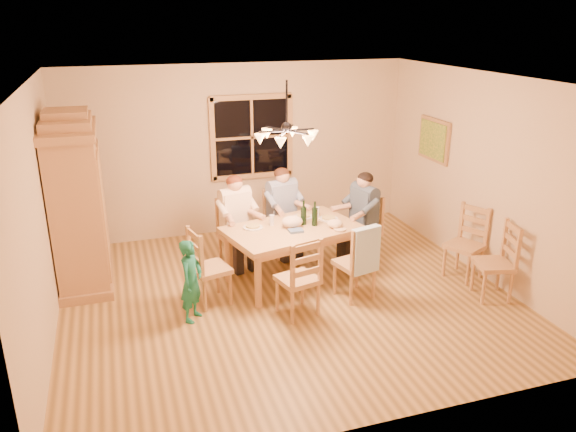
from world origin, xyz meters
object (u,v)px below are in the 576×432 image
object	(u,v)px
chandelier	(287,135)
dining_table	(292,235)
chair_far_right	(282,236)
child	(191,281)
chair_near_right	(354,274)
wine_bottle_a	(304,213)
chair_end_left	(211,280)
chair_end_right	(361,242)
armoire	(78,207)
chair_far_left	(237,246)
adult_woman	(236,210)
wine_bottle_b	(315,214)
chair_spare_back	(463,256)
chair_near_left	(298,291)
chair_spare_front	(492,275)
adult_plaid_man	(282,201)
adult_slate_man	(363,206)

from	to	relation	value
chandelier	dining_table	bearing A→B (deg)	63.67
chair_far_right	child	world-z (taller)	child
chair_near_right	wine_bottle_a	xyz separation A→B (m)	(-0.43, 0.74, 0.62)
chair_end_left	chair_end_right	bearing A→B (deg)	90.00
wine_bottle_a	chair_near_right	bearing A→B (deg)	-60.07
armoire	child	distance (m)	1.96
chair_far_left	adult_woman	world-z (taller)	adult_woman
wine_bottle_b	chair_spare_back	bearing A→B (deg)	-17.05
chair_far_left	chair_near_left	distance (m)	1.60
chair_far_right	chair_near_right	world-z (taller)	same
chair_far_right	wine_bottle_b	xyz separation A→B (m)	(0.17, -0.88, 0.62)
chair_far_right	wine_bottle_a	xyz separation A→B (m)	(0.05, -0.79, 0.62)
chandelier	chair_spare_front	world-z (taller)	chandelier
chair_near_right	adult_plaid_man	size ratio (longest dim) A/B	1.13
wine_bottle_b	chair_end_right	bearing A→B (deg)	19.67
chair_near_right	adult_slate_man	bearing A→B (deg)	46.74
dining_table	adult_woman	xyz separation A→B (m)	(-0.60, 0.68, 0.18)
chair_end_left	chair_spare_back	xyz separation A→B (m)	(3.38, -0.33, 0.00)
armoire	dining_table	world-z (taller)	armoire
chair_far_right	wine_bottle_b	bearing A→B (deg)	87.48
chair_near_right	chair_far_right	bearing A→B (deg)	93.37
chair_far_right	adult_plaid_man	size ratio (longest dim) A/B	1.13
chandelier	chair_end_right	size ratio (longest dim) A/B	0.78
chair_far_left	child	xyz separation A→B (m)	(-0.83, -1.30, 0.19)
wine_bottle_b	wine_bottle_a	bearing A→B (deg)	147.20
chair_near_left	chair_spare_front	size ratio (longest dim) A/B	1.00
chair_far_left	adult_plaid_man	world-z (taller)	adult_plaid_man
adult_slate_man	chair_spare_back	bearing A→B (deg)	-143.00
adult_plaid_man	adult_woman	bearing A→B (deg)	0.00
chair_spare_back	chair_spare_front	bearing A→B (deg)	155.01
adult_woman	chair_near_right	bearing A→B (deg)	117.90
dining_table	chair_near_right	bearing A→B (deg)	-48.29
chandelier	chair_far_left	size ratio (longest dim) A/B	0.78
armoire	chair_far_right	bearing A→B (deg)	0.90
adult_slate_man	child	bearing A→B (deg)	95.64
adult_slate_man	chair_far_left	bearing A→B (deg)	63.43
chair_far_right	adult_slate_man	distance (m)	1.28
adult_plaid_man	chair_spare_front	distance (m)	3.01
adult_plaid_man	chair_spare_front	bearing A→B (deg)	121.56
chair_end_right	adult_slate_man	xyz separation A→B (m)	(0.00, 0.00, 0.54)
chandelier	chair_near_left	distance (m)	1.83
chair_end_left	chair_near_left	bearing A→B (deg)	43.26
chair_far_right	child	xyz separation A→B (m)	(-1.56, -1.48, 0.19)
chandelier	child	size ratio (longest dim) A/B	0.77
armoire	chair_spare_front	xyz separation A→B (m)	(4.87, -2.04, -0.75)
wine_bottle_a	chair_spare_front	xyz separation A→B (m)	(2.06, -1.29, -0.62)
chair_end_right	chair_far_right	bearing A→B (deg)	46.64
chandelier	wine_bottle_a	distance (m)	1.31
chair_far_left	wine_bottle_a	size ratio (longest dim) A/B	3.00
chandelier	chair_far_right	size ratio (longest dim) A/B	0.78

